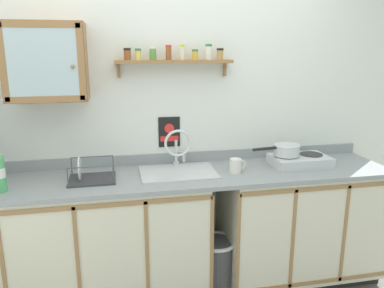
{
  "coord_description": "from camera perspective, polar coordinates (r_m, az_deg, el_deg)",
  "views": [
    {
      "loc": [
        -0.42,
        -2.09,
        1.8
      ],
      "look_at": [
        0.12,
        0.56,
        1.13
      ],
      "focal_mm": 35.36,
      "sensor_mm": 36.0,
      "label": 1
    }
  ],
  "objects": [
    {
      "name": "warning_sign",
      "position": [
        2.92,
        -3.45,
        1.8
      ],
      "size": [
        0.17,
        0.01,
        0.23
      ],
      "color": "black"
    },
    {
      "name": "backsplash",
      "position": [
        2.97,
        -2.96,
        -2.09
      ],
      "size": [
        3.15,
        0.02,
        0.08
      ],
      "primitive_type": "cube",
      "color": "gray",
      "rests_on": "countertop"
    },
    {
      "name": "bottle_soda_green_0",
      "position": [
        2.63,
        -27.01,
        -3.8
      ],
      "size": [
        0.07,
        0.07,
        0.27
      ],
      "color": "#4CB266",
      "rests_on": "countertop"
    },
    {
      "name": "sink",
      "position": [
        2.75,
        -2.07,
        -4.39
      ],
      "size": [
        0.54,
        0.42,
        0.4
      ],
      "color": "silver",
      "rests_on": "countertop"
    },
    {
      "name": "lower_cabinet_run_right",
      "position": [
        3.18,
        15.83,
        -11.47
      ],
      "size": [
        1.24,
        0.6,
        0.91
      ],
      "color": "black",
      "rests_on": "ground"
    },
    {
      "name": "mug",
      "position": [
        2.74,
        6.64,
        -3.26
      ],
      "size": [
        0.13,
        0.08,
        0.1
      ],
      "color": "white",
      "rests_on": "countertop"
    },
    {
      "name": "countertop",
      "position": [
        2.71,
        -2.02,
        -4.85
      ],
      "size": [
        3.15,
        0.62,
        0.03
      ],
      "primitive_type": "cube",
      "color": "gray",
      "rests_on": "lower_cabinet_run"
    },
    {
      "name": "wall_cabinet",
      "position": [
        2.72,
        -21.12,
        11.48
      ],
      "size": [
        0.52,
        0.31,
        0.51
      ],
      "color": "#996B42"
    },
    {
      "name": "trash_bin",
      "position": [
        2.99,
        3.64,
        -17.72
      ],
      "size": [
        0.31,
        0.31,
        0.44
      ],
      "color": "#4C4C51",
      "rests_on": "ground"
    },
    {
      "name": "saucepan",
      "position": [
        2.96,
        14.02,
        -0.81
      ],
      "size": [
        0.39,
        0.2,
        0.09
      ],
      "color": "silver",
      "rests_on": "hot_plate_stove"
    },
    {
      "name": "back_wall",
      "position": [
        2.92,
        -3.15,
        4.88
      ],
      "size": [
        3.79,
        0.07,
        2.66
      ],
      "color": "white",
      "rests_on": "ground"
    },
    {
      "name": "spice_shelf",
      "position": [
        2.79,
        -2.65,
        12.67
      ],
      "size": [
        0.85,
        0.14,
        0.23
      ],
      "color": "#996B42"
    },
    {
      "name": "hot_plate_stove",
      "position": [
        3.01,
        15.95,
        -2.41
      ],
      "size": [
        0.43,
        0.28,
        0.08
      ],
      "color": "silver",
      "rests_on": "countertop"
    },
    {
      "name": "lower_cabinet_run",
      "position": [
        2.88,
        -16.28,
        -14.36
      ],
      "size": [
        1.77,
        0.6,
        0.91
      ],
      "color": "black",
      "rests_on": "ground"
    },
    {
      "name": "dish_rack",
      "position": [
        2.66,
        -15.12,
        -4.79
      ],
      "size": [
        0.31,
        0.27,
        0.17
      ],
      "color": "#333338",
      "rests_on": "countertop"
    }
  ]
}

